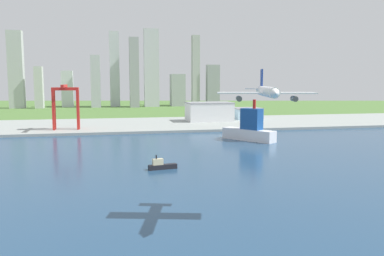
# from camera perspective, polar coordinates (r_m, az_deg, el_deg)

# --- Properties ---
(ground_plane) EXTENTS (2400.00, 2400.00, 0.00)m
(ground_plane) POSITION_cam_1_polar(r_m,az_deg,el_deg) (261.13, -2.71, -4.17)
(ground_plane) COLOR #507938
(water_bay) EXTENTS (840.00, 360.00, 0.15)m
(water_bay) POSITION_cam_1_polar(r_m,az_deg,el_deg) (203.43, -0.03, -7.28)
(water_bay) COLOR navy
(water_bay) RESTS_ON ground
(industrial_pier) EXTENTS (840.00, 140.00, 2.50)m
(industrial_pier) POSITION_cam_1_polar(r_m,az_deg,el_deg) (447.68, -6.54, 0.50)
(industrial_pier) COLOR #99A19C
(industrial_pier) RESTS_ON ground
(airplane_landing) EXTENTS (34.63, 36.82, 11.49)m
(airplane_landing) POSITION_cam_1_polar(r_m,az_deg,el_deg) (141.01, 10.54, 5.03)
(airplane_landing) COLOR white
(ferry_boat) EXTENTS (35.55, 44.82, 33.91)m
(ferry_boat) POSITION_cam_1_polar(r_m,az_deg,el_deg) (335.71, 8.15, -0.13)
(ferry_boat) COLOR white
(ferry_boat) RESTS_ON water_bay
(tugboat_small) EXTENTS (16.51, 5.94, 8.26)m
(tugboat_small) POSITION_cam_1_polar(r_m,az_deg,el_deg) (225.96, -4.36, -5.29)
(tugboat_small) COLOR black
(tugboat_small) RESTS_ON water_bay
(port_crane_red) EXTENTS (24.71, 36.61, 43.09)m
(port_crane_red) POSITION_cam_1_polar(r_m,az_deg,el_deg) (403.86, -17.45, 4.10)
(port_crane_red) COLOR red
(port_crane_red) RESTS_ON industrial_pier
(warehouse_main) EXTENTS (52.47, 35.24, 21.79)m
(warehouse_main) POSITION_cam_1_polar(r_m,az_deg,el_deg) (472.35, 2.44, 2.34)
(warehouse_main) COLOR white
(warehouse_main) RESTS_ON industrial_pier
(warehouse_annex) EXTENTS (32.97, 29.60, 13.85)m
(warehouse_annex) POSITION_cam_1_polar(r_m,az_deg,el_deg) (499.46, 7.76, 2.07)
(warehouse_annex) COLOR #99BCD1
(warehouse_annex) RESTS_ON industrial_pier
(distant_skyline) EXTENTS (393.25, 56.21, 145.77)m
(distant_skyline) POSITION_cam_1_polar(r_m,az_deg,el_deg) (778.72, -9.78, 7.20)
(distant_skyline) COLOR #B3B6B8
(distant_skyline) RESTS_ON ground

